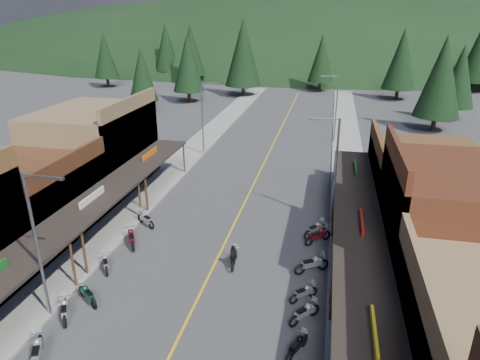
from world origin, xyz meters
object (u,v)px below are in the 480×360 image
Objects in this scene: bike_west_8 at (131,237)px; bike_east_7 at (304,292)px; streetlight_0 at (39,241)px; bike_east_5 at (297,345)px; shop_west_2 at (27,201)px; bike_west_9 at (146,219)px; bike_west_6 at (87,294)px; pine_11 at (442,76)px; pine_10 at (188,63)px; bike_east_8 at (312,263)px; pine_3 at (322,58)px; shop_east_3 at (421,182)px; pine_4 at (402,59)px; bike_east_9 at (318,235)px; pine_7 at (166,47)px; shop_west_3 at (96,148)px; streetlight_1 at (204,115)px; pine_8 at (142,75)px; bike_west_4 at (37,351)px; shop_east_2 at (455,227)px; pine_0 at (105,56)px; bike_west_5 at (65,309)px; pine_2 at (243,52)px; pine_9 at (460,76)px; pine_1 at (191,50)px; pedestrian_east_b at (343,200)px; rider_on_bike at (234,257)px; bike_east_10 at (315,228)px; bike_west_7 at (105,262)px; streetlight_3 at (335,106)px.

bike_east_7 is at bearing -48.21° from bike_west_8.
streetlight_0 is 13.27m from bike_east_5.
bike_west_9 is at bearing 20.84° from shop_west_2.
pine_11 is at bearing 4.07° from bike_west_6.
pine_10 is 55.01m from bike_east_8.
pine_3 reaches higher than bike_west_8.
shop_east_3 is 0.87× the size of pine_4.
shop_west_2 is 20.29m from bike_east_9.
pine_7 is (-50.00, 16.00, 0.00)m from pine_4.
shop_west_3 reaches higher than streetlight_0.
shop_west_2 reaches higher than bike_east_7.
shop_west_2 is 1.36× the size of streetlight_1.
pine_8 reaches higher than bike_west_4.
pine_3 reaches higher than bike_west_4.
bike_east_8 is at bearing 113.05° from bike_east_5.
shop_west_3 is 0.94× the size of pine_10.
bike_west_4 is (-19.44, -10.64, -2.86)m from shop_east_2.
bike_east_8 is at bearing -53.02° from pine_0.
pine_7 reaches higher than pine_10.
bike_west_8 reaches higher than bike_west_5.
pine_2 is 1.21× the size of pine_10.
pine_9 is at bearing 48.91° from shop_west_2.
pine_1 is 5.41× the size of bike_west_8.
shop_east_3 is 0.87× the size of pine_7.
pine_7 reaches higher than pedestrian_east_b.
rider_on_bike is at bearing -69.02° from streetlight_1.
pedestrian_east_b is (-5.80, -1.18, -1.59)m from shop_east_3.
pine_2 is 6.54× the size of bike_east_10.
bike_west_6 is at bearing -100.20° from bike_east_10.
pine_7 is (-25.05, 54.00, 2.78)m from streetlight_1.
bike_east_9 is at bearing -101.99° from pine_4.
pine_7 is (-18.22, 64.70, 3.72)m from shop_west_3.
shop_east_3 is 5.22× the size of bike_west_9.
bike_west_8 is at bearing -120.83° from bike_east_9.
bike_east_8 is at bearing -47.66° from bike_east_9.
bike_east_8 is at bearing -50.79° from bike_east_10.
pine_7 is 6.14× the size of rider_on_bike.
pine_1 is at bearing 73.85° from bike_west_4.
bike_west_6 is 15.09m from bike_east_9.
pine_8 is at bearing 108.11° from streetlight_0.
bike_west_7 is at bearing -98.73° from pine_3.
shop_east_2 is 9.32m from bike_east_7.
shop_east_3 reaches higher than bike_west_8.
bike_east_9 is (0.50, 6.52, 0.10)m from bike_east_7.
streetlight_3 is at bearing 29.91° from streetlight_1.
bike_west_9 is at bearing -75.63° from pine_10.
pine_1 is 5.99× the size of bike_west_9.
pine_11 reaches higher than bike_east_5.
pine_4 is 5.42× the size of bike_west_4.
pine_9 is (30.95, 51.00, 1.92)m from streetlight_0.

